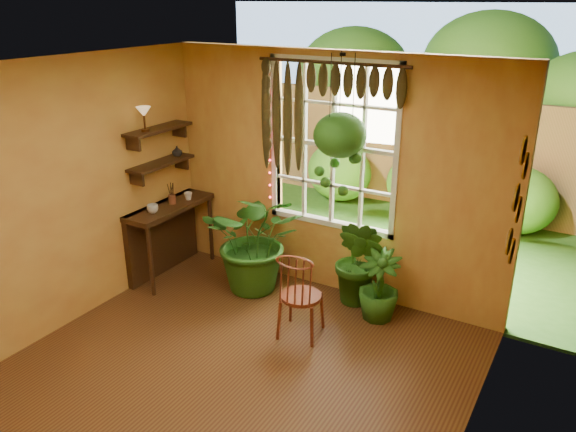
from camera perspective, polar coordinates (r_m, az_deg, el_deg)
name	(u,v)px	position (r m, az deg, el deg)	size (l,w,h in m)	color
floor	(212,394)	(5.13, -7.73, -17.45)	(4.50, 4.50, 0.00)	brown
ceiling	(193,74)	(4.04, -9.66, 14.00)	(4.50, 4.50, 0.00)	silver
wall_back	(331,177)	(6.20, 4.41, 3.95)	(4.00, 4.00, 0.00)	gold
wall_left	(36,207)	(5.81, -24.26, 0.85)	(4.50, 4.50, 0.00)	gold
wall_right	(463,322)	(3.64, 17.39, -10.23)	(4.50, 4.50, 0.00)	gold
window	(333,145)	(6.13, 4.63, 7.15)	(1.52, 0.10, 1.86)	white
valance_vine	(322,93)	(5.95, 3.52, 12.41)	(1.70, 0.12, 1.10)	#3A240F
string_lights	(269,135)	(6.40, -1.92, 8.27)	(0.03, 0.03, 1.54)	#FF2633
wall_plates	(516,204)	(5.18, 22.18, 1.18)	(0.04, 0.32, 1.10)	beige
counter_ledge	(165,230)	(6.99, -12.40, -1.40)	(0.40, 1.20, 0.90)	#3A240F
shelf_lower	(161,163)	(6.70, -12.75, 5.25)	(0.25, 0.90, 0.04)	#3A240F
shelf_upper	(158,129)	(6.60, -13.04, 8.59)	(0.25, 0.90, 0.04)	#3A240F
backyard	(460,115)	(10.40, 17.07, 9.83)	(14.00, 10.00, 12.00)	#275618
windsor_chair	(300,308)	(5.65, 1.22, -9.28)	(0.47, 0.49, 1.09)	brown
potted_plant_left	(256,240)	(6.40, -3.22, -2.40)	(1.12, 0.97, 1.25)	#215215
potted_plant_mid	(359,262)	(6.15, 7.27, -4.61)	(0.57, 0.46, 1.04)	#215215
potted_plant_right	(379,286)	(5.98, 9.22, -6.99)	(0.43, 0.43, 0.77)	#215215
hanging_basket	(340,139)	(5.82, 5.29, 7.78)	(0.55, 0.55, 1.43)	black
cup_a	(153,209)	(6.56, -13.59, 0.72)	(0.13, 0.13, 0.10)	silver
cup_b	(188,196)	(6.91, -10.10, 2.01)	(0.10, 0.10, 0.09)	beige
brush_jar	(172,193)	(6.79, -11.74, 2.26)	(0.09, 0.09, 0.32)	brown
shelf_vase	(177,151)	(6.87, -11.20, 6.48)	(0.12, 0.12, 0.13)	#B2AD99
tiffany_lamp	(144,113)	(6.39, -14.45, 10.07)	(0.16, 0.16, 0.27)	#532F17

